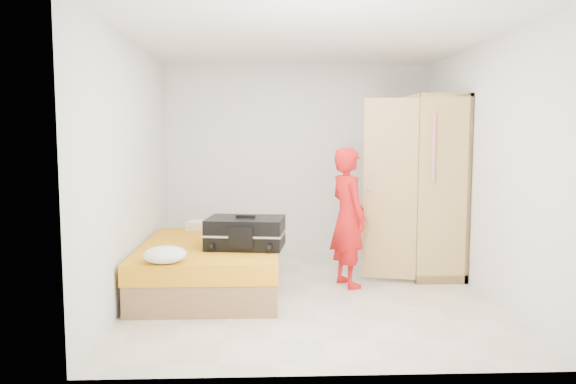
{
  "coord_description": "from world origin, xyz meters",
  "views": [
    {
      "loc": [
        -0.45,
        -5.7,
        1.66
      ],
      "look_at": [
        -0.2,
        0.66,
        1.0
      ],
      "focal_mm": 35.0,
      "sensor_mm": 36.0,
      "label": 1
    }
  ],
  "objects_px": {
    "wardrobe": "(426,190)",
    "bed": "(210,266)",
    "suitcase": "(246,233)",
    "round_cushion": "(165,255)",
    "person": "(348,217)"
  },
  "relations": [
    {
      "from": "wardrobe",
      "to": "bed",
      "type": "bearing_deg",
      "value": -165.54
    },
    {
      "from": "suitcase",
      "to": "bed",
      "type": "bearing_deg",
      "value": 157.16
    },
    {
      "from": "suitcase",
      "to": "round_cushion",
      "type": "relative_size",
      "value": 2.2
    },
    {
      "from": "bed",
      "to": "round_cushion",
      "type": "bearing_deg",
      "value": -109.16
    },
    {
      "from": "suitcase",
      "to": "wardrobe",
      "type": "bearing_deg",
      "value": 30.48
    },
    {
      "from": "suitcase",
      "to": "round_cushion",
      "type": "height_order",
      "value": "suitcase"
    },
    {
      "from": "bed",
      "to": "wardrobe",
      "type": "distance_m",
      "value": 2.69
    },
    {
      "from": "round_cushion",
      "to": "person",
      "type": "bearing_deg",
      "value": 28.62
    },
    {
      "from": "wardrobe",
      "to": "round_cushion",
      "type": "distance_m",
      "value": 3.24
    },
    {
      "from": "wardrobe",
      "to": "suitcase",
      "type": "distance_m",
      "value": 2.31
    },
    {
      "from": "person",
      "to": "suitcase",
      "type": "bearing_deg",
      "value": 85.03
    },
    {
      "from": "wardrobe",
      "to": "round_cushion",
      "type": "height_order",
      "value": "wardrobe"
    },
    {
      "from": "bed",
      "to": "wardrobe",
      "type": "bearing_deg",
      "value": 14.46
    },
    {
      "from": "round_cushion",
      "to": "suitcase",
      "type": "bearing_deg",
      "value": 43.53
    },
    {
      "from": "bed",
      "to": "suitcase",
      "type": "height_order",
      "value": "suitcase"
    }
  ]
}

